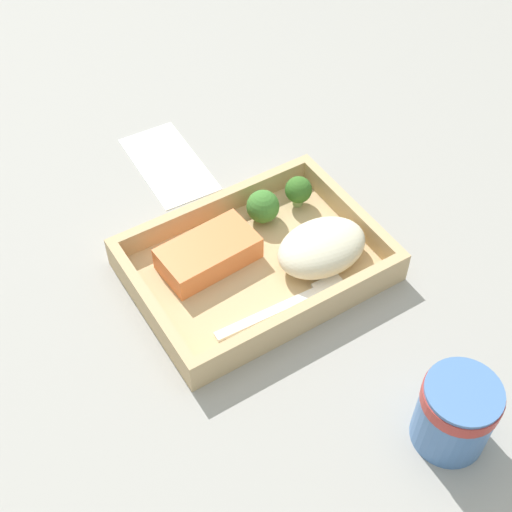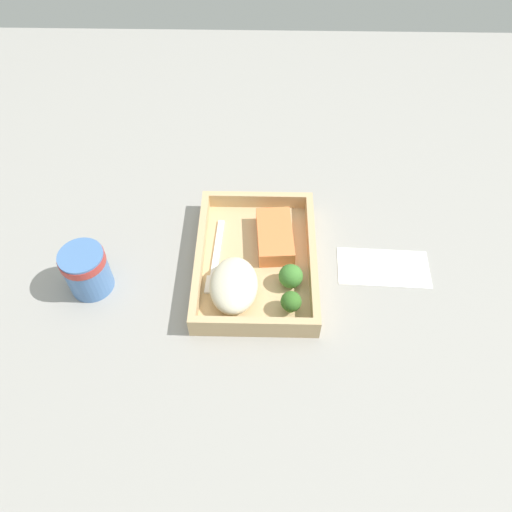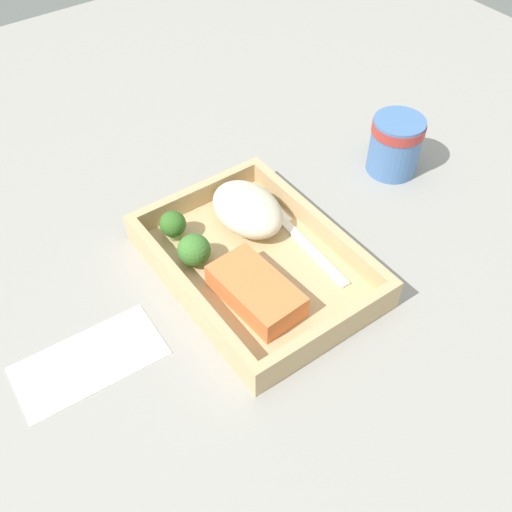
# 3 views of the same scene
# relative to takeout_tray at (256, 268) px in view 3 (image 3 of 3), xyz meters

# --- Properties ---
(ground_plane) EXTENTS (1.60, 1.60, 0.02)m
(ground_plane) POSITION_rel_takeout_tray_xyz_m (0.00, 0.00, -0.02)
(ground_plane) COLOR #9A9792
(takeout_tray) EXTENTS (0.28, 0.20, 0.01)m
(takeout_tray) POSITION_rel_takeout_tray_xyz_m (0.00, 0.00, 0.00)
(takeout_tray) COLOR tan
(takeout_tray) RESTS_ON ground_plane
(tray_rim) EXTENTS (0.28, 0.20, 0.03)m
(tray_rim) POSITION_rel_takeout_tray_xyz_m (0.00, 0.00, 0.02)
(tray_rim) COLOR tan
(tray_rim) RESTS_ON takeout_tray
(salmon_fillet) EXTENTS (0.11, 0.07, 0.03)m
(salmon_fillet) POSITION_rel_takeout_tray_xyz_m (-0.04, 0.03, 0.02)
(salmon_fillet) COLOR orange
(salmon_fillet) RESTS_ON takeout_tray
(mashed_potatoes) EXTENTS (0.11, 0.08, 0.05)m
(mashed_potatoes) POSITION_rel_takeout_tray_xyz_m (0.07, -0.03, 0.03)
(mashed_potatoes) COLOR beige
(mashed_potatoes) RESTS_ON takeout_tray
(broccoli_floret_1) EXTENTS (0.04, 0.04, 0.04)m
(broccoli_floret_1) POSITION_rel_takeout_tray_xyz_m (0.05, 0.06, 0.03)
(broccoli_floret_1) COLOR #77A359
(broccoli_floret_1) RESTS_ON takeout_tray
(broccoli_floret_2) EXTENTS (0.03, 0.03, 0.04)m
(broccoli_floret_2) POSITION_rel_takeout_tray_xyz_m (0.10, 0.06, 0.03)
(broccoli_floret_2) COLOR #7B9A5D
(broccoli_floret_2) RESTS_ON takeout_tray
(fork) EXTENTS (0.16, 0.02, 0.00)m
(fork) POSITION_rel_takeout_tray_xyz_m (0.00, -0.07, 0.01)
(fork) COLOR white
(fork) RESTS_ON takeout_tray
(paper_cup) EXTENTS (0.07, 0.07, 0.08)m
(paper_cup) POSITION_rel_takeout_tray_xyz_m (0.05, -0.27, 0.04)
(paper_cup) COLOR #4A75B2
(paper_cup) RESTS_ON ground_plane
(receipt_slip) EXTENTS (0.09, 0.16, 0.00)m
(receipt_slip) POSITION_rel_takeout_tray_xyz_m (-0.00, 0.22, -0.00)
(receipt_slip) COLOR white
(receipt_slip) RESTS_ON ground_plane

